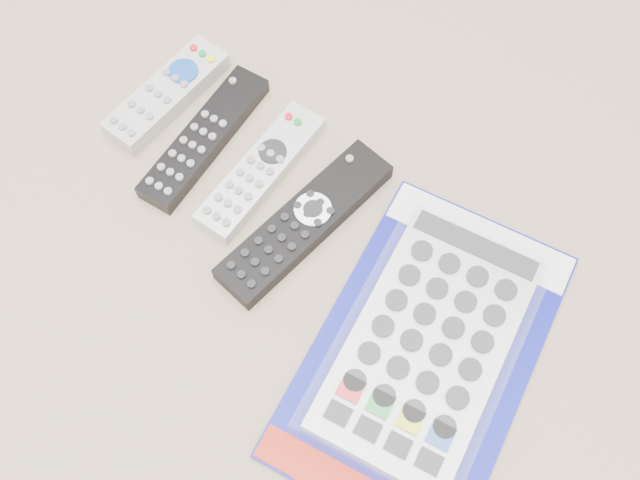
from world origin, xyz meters
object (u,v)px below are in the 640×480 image
Objects in this scene: remote_small_grey at (167,94)px; remote_large_black at (305,222)px; remote_silver_dvd at (261,171)px; jumbo_remote_packaged at (428,343)px; remote_slim_black at (204,138)px.

remote_large_black is (0.23, -0.03, -0.00)m from remote_small_grey.
remote_small_grey is 0.15m from remote_silver_dvd.
remote_large_black is 0.18m from jumbo_remote_packaged.
jumbo_remote_packaged is (0.34, -0.04, 0.01)m from remote_slim_black.
jumbo_remote_packaged is (0.18, -0.03, 0.01)m from remote_large_black.
remote_silver_dvd is 0.26m from jumbo_remote_packaged.
remote_large_black is at bearing -17.63° from remote_silver_dvd.
remote_slim_black is 0.90× the size of remote_large_black.
jumbo_remote_packaged is at bearing -4.51° from remote_large_black.
remote_large_black is at bearing -7.94° from remote_small_grey.
remote_silver_dvd is at bearing -2.06° from remote_slim_black.
remote_slim_black is 0.08m from remote_silver_dvd.
remote_slim_black is 0.34m from jumbo_remote_packaged.
jumbo_remote_packaged is at bearing -14.57° from remote_slim_black.
remote_large_black is at bearing 159.62° from jumbo_remote_packaged.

